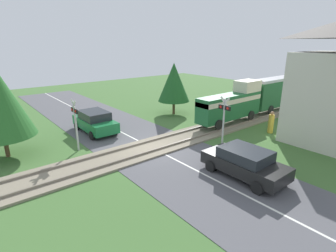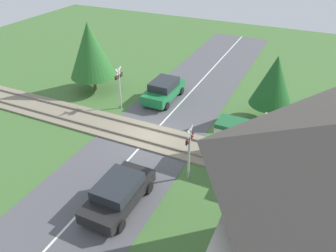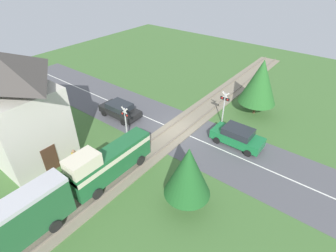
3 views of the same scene
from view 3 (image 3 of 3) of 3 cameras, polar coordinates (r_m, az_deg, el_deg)
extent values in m
plane|color=#426B33|center=(23.95, 1.95, -0.99)|extent=(60.00, 60.00, 0.00)
cube|color=#515156|center=(23.94, 1.95, -0.97)|extent=(48.00, 6.40, 0.02)
cube|color=silver|center=(23.93, 1.95, -0.95)|extent=(48.00, 0.12, 0.00)
cube|color=gray|center=(23.91, 1.95, -0.88)|extent=(2.80, 48.00, 0.12)
cube|color=slate|center=(23.51, 3.37, -1.25)|extent=(0.10, 48.00, 0.12)
cube|color=slate|center=(24.20, 0.58, -0.05)|extent=(0.10, 48.00, 0.12)
cube|color=#1E6033|center=(18.63, -12.08, -7.57)|extent=(1.35, 6.39, 1.90)
cube|color=beige|center=(18.29, -12.27, -6.34)|extent=(1.37, 6.39, 0.36)
cube|color=beige|center=(16.83, -18.15, -7.66)|extent=(1.35, 2.04, 0.90)
cylinder|color=black|center=(19.83, -5.95, -7.51)|extent=(0.14, 0.76, 0.76)
cylinder|color=black|center=(20.65, -8.89, -5.84)|extent=(0.14, 0.76, 0.76)
cylinder|color=black|center=(18.02, -15.09, -14.09)|extent=(0.14, 0.76, 0.76)
cylinder|color=black|center=(18.91, -17.90, -11.89)|extent=(0.14, 0.76, 0.76)
cylinder|color=black|center=(17.19, -23.28, -19.42)|extent=(0.14, 0.76, 0.76)
cylinder|color=black|center=(18.12, -25.77, -16.75)|extent=(0.14, 0.76, 0.76)
cube|color=#197038|center=(22.64, 14.82, -2.52)|extent=(4.27, 1.81, 0.73)
cube|color=#23282D|center=(22.27, 15.06, -1.17)|extent=(2.35, 1.67, 0.57)
cylinder|color=black|center=(22.60, 10.55, -3.10)|extent=(0.60, 0.18, 0.60)
cylinder|color=black|center=(23.95, 12.65, -1.03)|extent=(0.60, 0.18, 0.60)
cylinder|color=black|center=(21.81, 16.94, -5.71)|extent=(0.60, 0.18, 0.60)
cylinder|color=black|center=(23.22, 18.71, -3.40)|extent=(0.60, 0.18, 0.60)
cube|color=black|center=(26.11, -10.40, 3.23)|extent=(4.19, 1.87, 0.63)
cube|color=#23282D|center=(25.83, -10.53, 4.33)|extent=(2.30, 1.72, 0.52)
cylinder|color=black|center=(25.94, -6.77, 2.55)|extent=(0.60, 0.18, 0.60)
cylinder|color=black|center=(24.87, -9.74, 0.76)|extent=(0.60, 0.18, 0.60)
cylinder|color=black|center=(27.70, -10.86, 4.31)|extent=(0.60, 0.18, 0.60)
cylinder|color=black|center=(26.69, -13.79, 2.70)|extent=(0.60, 0.18, 0.60)
cylinder|color=#B7B7B7|center=(24.80, 12.02, 3.80)|extent=(0.12, 0.12, 3.12)
cube|color=black|center=(24.33, 12.29, 5.83)|extent=(0.90, 0.08, 0.28)
sphere|color=red|center=(24.23, 12.85, 5.63)|extent=(0.18, 0.18, 0.18)
sphere|color=red|center=(24.43, 11.73, 6.02)|extent=(0.18, 0.18, 0.18)
cube|color=silver|center=(24.19, 12.38, 6.48)|extent=(0.72, 0.04, 0.72)
cube|color=silver|center=(24.19, 12.38, 6.48)|extent=(0.72, 0.04, 0.72)
cylinder|color=#B7B7B7|center=(22.21, -9.12, 0.31)|extent=(0.12, 0.12, 3.12)
cube|color=black|center=(21.68, -9.36, 2.51)|extent=(0.90, 0.08, 0.28)
sphere|color=red|center=(21.86, -9.85, 2.73)|extent=(0.18, 0.18, 0.18)
sphere|color=red|center=(21.51, -8.86, 2.29)|extent=(0.18, 0.18, 0.18)
cube|color=silver|center=(21.52, -9.43, 3.22)|extent=(0.72, 0.04, 0.72)
cube|color=silver|center=(21.52, -9.43, 3.22)|extent=(0.72, 0.04, 0.72)
cube|color=beige|center=(23.22, -30.26, 1.23)|extent=(7.90, 4.94, 5.83)
cube|color=#472D1E|center=(21.04, -24.19, -6.56)|extent=(0.06, 1.10, 2.10)
cylinder|color=gold|center=(20.88, -19.48, -6.94)|extent=(0.40, 0.40, 1.38)
sphere|color=#936B4C|center=(20.38, -19.90, -5.20)|extent=(0.25, 0.25, 0.25)
cylinder|color=brown|center=(17.21, 4.04, -15.54)|extent=(0.24, 0.24, 1.23)
cone|color=#1E5623|center=(15.52, 4.39, -9.88)|extent=(2.88, 2.88, 3.45)
cylinder|color=brown|center=(27.66, 18.37, 3.88)|extent=(0.24, 0.24, 1.29)
cone|color=#286628|center=(26.46, 19.45, 9.10)|extent=(3.57, 3.57, 4.28)
camera|label=1|loc=(35.39, -6.40, 21.80)|focal=28.00mm
camera|label=2|loc=(27.92, -40.27, 23.14)|focal=35.00mm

